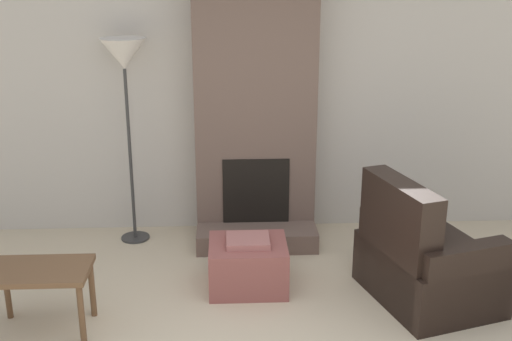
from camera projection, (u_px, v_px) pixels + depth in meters
wall_back at (254, 97)px, 6.07m from camera, size 7.57×0.06×2.60m
fireplace at (255, 112)px, 5.88m from camera, size 1.11×0.71×2.60m
ottoman at (248, 264)px, 5.18m from camera, size 0.62×0.54×0.44m
armchair at (422, 263)px, 4.96m from camera, size 1.06×1.19×1.00m
side_table at (40, 278)px, 4.50m from camera, size 0.70×0.45×0.49m
floor_lamp_left at (124, 63)px, 5.61m from camera, size 0.40×0.40×1.90m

